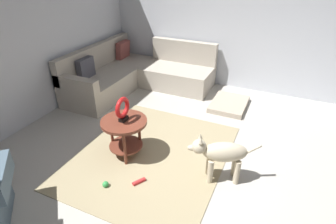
# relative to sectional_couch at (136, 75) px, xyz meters

# --- Properties ---
(ground_plane) EXTENTS (6.00, 6.00, 0.10)m
(ground_plane) POSITION_rel_sectional_couch_xyz_m (-1.99, -2.02, -0.34)
(ground_plane) COLOR #B7B2A8
(wall_back) EXTENTS (6.00, 0.12, 2.70)m
(wall_back) POSITION_rel_sectional_couch_xyz_m (-1.99, 0.92, 1.06)
(wall_back) COLOR silver
(wall_back) RESTS_ON ground_plane
(wall_right) EXTENTS (0.12, 6.00, 2.70)m
(wall_right) POSITION_rel_sectional_couch_xyz_m (0.95, -2.02, 1.06)
(wall_right) COLOR silver
(wall_right) RESTS_ON ground_plane
(area_rug) EXTENTS (2.30, 1.90, 0.01)m
(area_rug) POSITION_rel_sectional_couch_xyz_m (-1.84, -1.32, -0.28)
(area_rug) COLOR tan
(area_rug) RESTS_ON ground_plane
(sectional_couch) EXTENTS (2.20, 2.25, 0.88)m
(sectional_couch) POSITION_rel_sectional_couch_xyz_m (0.00, 0.00, 0.00)
(sectional_couch) COLOR #B2A899
(sectional_couch) RESTS_ON ground_plane
(side_table) EXTENTS (0.60, 0.60, 0.54)m
(side_table) POSITION_rel_sectional_couch_xyz_m (-1.95, -0.99, 0.13)
(side_table) COLOR brown
(side_table) RESTS_ON ground_plane
(torus_sculpture) EXTENTS (0.28, 0.08, 0.33)m
(torus_sculpture) POSITION_rel_sectional_couch_xyz_m (-1.95, -0.99, 0.42)
(torus_sculpture) COLOR black
(torus_sculpture) RESTS_ON side_table
(dog_bed_mat) EXTENTS (0.80, 0.60, 0.09)m
(dog_bed_mat) POSITION_rel_sectional_couch_xyz_m (-0.01, -1.94, -0.24)
(dog_bed_mat) COLOR #B2A38E
(dog_bed_mat) RESTS_ON ground_plane
(dog) EXTENTS (0.40, 0.80, 0.63)m
(dog) POSITION_rel_sectional_couch_xyz_m (-1.90, -2.26, 0.09)
(dog) COLOR beige
(dog) RESTS_ON ground_plane
(dog_toy_ball) EXTENTS (0.07, 0.07, 0.07)m
(dog_toy_ball) POSITION_rel_sectional_couch_xyz_m (-2.59, -1.09, -0.25)
(dog_toy_ball) COLOR green
(dog_toy_ball) RESTS_ON ground_plane
(dog_toy_rope) EXTENTS (0.17, 0.13, 0.05)m
(dog_toy_rope) POSITION_rel_sectional_couch_xyz_m (-2.37, -1.42, -0.26)
(dog_toy_rope) COLOR red
(dog_toy_rope) RESTS_ON ground_plane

